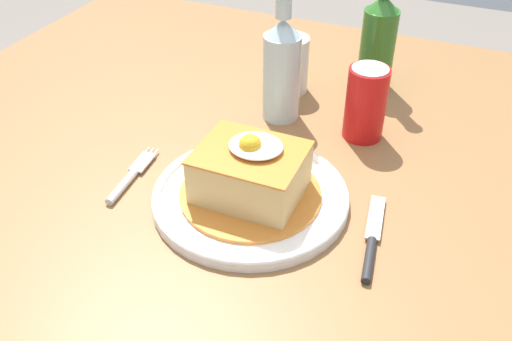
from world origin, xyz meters
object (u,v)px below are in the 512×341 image
Objects in this scene: soda_can at (366,103)px; beer_bottle_clear at (282,64)px; fork at (129,179)px; beer_bottle_green at (379,37)px; drinking_glass at (290,68)px; main_plate at (250,196)px; knife at (371,247)px.

soda_can is 0.47× the size of beer_bottle_clear.
beer_bottle_clear is at bearing 62.22° from fork.
beer_bottle_green reaches higher than drinking_glass.
soda_can is 0.19m from drinking_glass.
main_plate is 0.42m from beer_bottle_green.
beer_bottle_green reaches higher than fork.
knife is at bearing -9.45° from main_plate.
beer_bottle_clear is (-0.15, 0.00, 0.04)m from soda_can.
main_plate is 0.34m from drinking_glass.
fork is at bearing -120.98° from beer_bottle_green.
knife is (0.18, -0.03, -0.00)m from main_plate.
beer_bottle_green is 0.21m from beer_bottle_clear.
beer_bottle_clear is 2.53× the size of drinking_glass.
drinking_glass reaches higher than knife.
main_plate is 0.26m from soda_can.
fork is 0.86× the size of knife.
soda_can is (0.10, 0.23, 0.05)m from main_plate.
drinking_glass reaches higher than main_plate.
fork is 0.38m from drinking_glass.
soda_can is 0.18m from beer_bottle_green.
drinking_glass is at bearing -151.63° from beer_bottle_green.
beer_bottle_clear reaches higher than fork.
beer_bottle_green is at bearing 79.14° from main_plate.
drinking_glass is (-0.25, 0.36, 0.04)m from knife.
main_plate is at bearing -114.20° from soda_can.
fork is 0.53× the size of beer_bottle_green.
knife is at bearing 0.19° from fork.
beer_bottle_clear is at bearing -78.64° from drinking_glass.
soda_can reaches higher than main_plate.
beer_bottle_green is 0.17m from drinking_glass.
knife is at bearing -49.30° from beer_bottle_clear.
soda_can is at bearing -1.75° from beer_bottle_clear.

